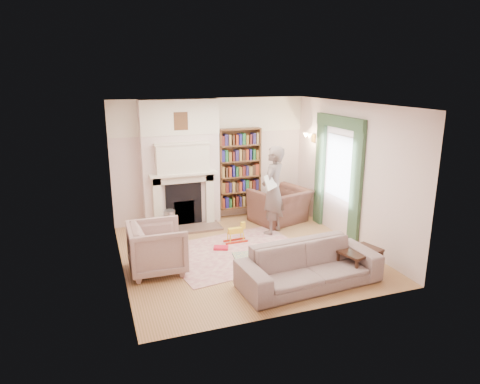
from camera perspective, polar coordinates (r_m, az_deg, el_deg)
name	(u,v)px	position (r m, az deg, el deg)	size (l,w,h in m)	color
floor	(244,253)	(8.26, 0.58, -8.15)	(4.50, 4.50, 0.00)	olive
ceiling	(245,104)	(7.59, 0.64, 11.61)	(4.50, 4.50, 0.00)	white
wall_back	(211,160)	(9.90, -3.88, 4.29)	(4.50, 4.50, 0.00)	silver
wall_front	(302,220)	(5.84, 8.24, -3.78)	(4.50, 4.50, 0.00)	silver
wall_left	(117,193)	(7.37, -16.05, -0.16)	(4.50, 4.50, 0.00)	silver
wall_right	(350,173)	(8.82, 14.49, 2.46)	(4.50, 4.50, 0.00)	silver
fireplace	(181,164)	(9.54, -7.89, 3.68)	(1.70, 0.58, 2.80)	silver
bookcase	(239,169)	(10.02, -0.07, 3.15)	(1.00, 0.24, 1.85)	brown
window	(339,167)	(9.13, 13.04, 3.30)	(0.02, 0.90, 1.30)	silver
curtain_left	(356,187)	(8.60, 15.22, 0.70)	(0.07, 0.32, 2.40)	#314C33
curtain_right	(320,172)	(9.75, 10.59, 2.68)	(0.07, 0.32, 2.40)	#314C33
pelmet	(340,122)	(8.96, 13.16, 9.10)	(0.09, 1.70, 0.24)	#314C33
wall_sconce	(306,138)	(9.88, 8.78, 7.07)	(0.20, 0.24, 0.24)	gold
rug	(237,252)	(8.28, -0.47, -8.06)	(2.58, 1.99, 0.01)	beige
armchair_reading	(280,206)	(9.88, 5.34, -1.82)	(1.19, 1.04, 0.77)	#492927
armchair_left	(157,248)	(7.53, -10.97, -7.31)	(0.92, 0.95, 0.86)	#BBA99A
sofa	(309,265)	(7.07, 9.23, -9.62)	(2.30, 0.90, 0.67)	gray
man_reading	(273,190)	(9.02, 4.42, 0.21)	(0.69, 0.45, 1.89)	#63544F
newspaper	(270,182)	(8.72, 4.09, 1.39)	(0.43, 0.02, 0.30)	silver
coffee_table	(360,262)	(7.62, 15.66, -9.01)	(0.70, 0.45, 0.45)	#361E12
paraffin_heater	(170,223)	(9.17, -9.34, -4.08)	(0.24, 0.24, 0.55)	#999AA0
rocking_horse	(236,233)	(8.69, -0.59, -5.46)	(0.47, 0.19, 0.42)	yellow
board_game	(242,256)	(8.09, 0.31, -8.48)	(0.33, 0.33, 0.03)	#ECD653
game_box_lid	(221,248)	(8.42, -2.55, -7.44)	(0.28, 0.19, 0.05)	red
comic_annuals	(263,258)	(8.03, 3.05, -8.73)	(0.75, 0.65, 0.02)	red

